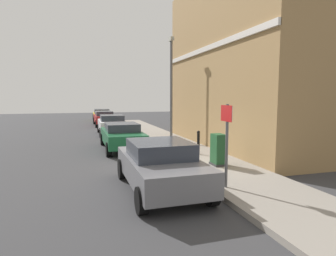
# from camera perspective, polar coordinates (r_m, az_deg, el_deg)

# --- Properties ---
(ground) EXTENTS (80.00, 80.00, 0.00)m
(ground) POSITION_cam_1_polar(r_m,az_deg,el_deg) (10.61, -0.65, -8.26)
(ground) COLOR #38383A
(sidewalk) EXTENTS (2.69, 30.00, 0.15)m
(sidewalk) POSITION_cam_1_polar(r_m,az_deg,el_deg) (16.75, -0.31, -2.64)
(sidewalk) COLOR gray
(sidewalk) RESTS_ON ground
(corner_building) EXTENTS (6.84, 11.09, 8.92)m
(corner_building) POSITION_cam_1_polar(r_m,az_deg,el_deg) (16.50, 18.56, 12.18)
(corner_building) COLOR #9E7A4C
(corner_building) RESTS_ON ground
(car_grey) EXTENTS (1.97, 4.10, 1.41)m
(car_grey) POSITION_cam_1_polar(r_m,az_deg,el_deg) (8.20, -1.55, -7.28)
(car_grey) COLOR slate
(car_grey) RESTS_ON ground
(car_green) EXTENTS (1.91, 4.38, 1.33)m
(car_green) POSITION_cam_1_polar(r_m,az_deg,el_deg) (14.70, -9.08, -1.48)
(car_green) COLOR #195933
(car_green) RESTS_ON ground
(car_white) EXTENTS (1.92, 3.97, 1.37)m
(car_white) POSITION_cam_1_polar(r_m,az_deg,el_deg) (20.70, -11.03, 0.76)
(car_white) COLOR silver
(car_white) RESTS_ON ground
(car_red) EXTENTS (1.81, 4.50, 1.33)m
(car_red) POSITION_cam_1_polar(r_m,az_deg,el_deg) (27.27, -12.53, 1.99)
(car_red) COLOR maroon
(car_red) RESTS_ON ground
(car_yellow) EXTENTS (1.99, 4.44, 1.29)m
(car_yellow) POSITION_cam_1_polar(r_m,az_deg,el_deg) (32.84, -12.97, 2.62)
(car_yellow) COLOR gold
(car_yellow) RESTS_ON ground
(utility_cabinet) EXTENTS (0.46, 0.61, 1.15)m
(utility_cabinet) POSITION_cam_1_polar(r_m,az_deg,el_deg) (10.72, 9.90, -4.46)
(utility_cabinet) COLOR #1E4C28
(utility_cabinet) RESTS_ON sidewalk
(bollard_near_cabinet) EXTENTS (0.14, 0.14, 1.04)m
(bollard_near_cabinet) POSITION_cam_1_polar(r_m,az_deg,el_deg) (12.63, 6.02, -2.69)
(bollard_near_cabinet) COLOR black
(bollard_near_cabinet) RESTS_ON sidewalk
(street_sign) EXTENTS (0.08, 0.60, 2.30)m
(street_sign) POSITION_cam_1_polar(r_m,az_deg,el_deg) (8.00, 11.51, -1.00)
(street_sign) COLOR #59595B
(street_sign) RESTS_ON sidewalk
(lamppost) EXTENTS (0.20, 0.44, 5.72)m
(lamppost) POSITION_cam_1_polar(r_m,az_deg,el_deg) (16.13, 0.65, 8.52)
(lamppost) COLOR #59595B
(lamppost) RESTS_ON sidewalk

